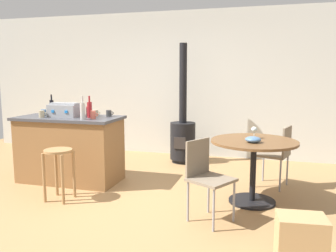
{
  "coord_description": "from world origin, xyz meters",
  "views": [
    {
      "loc": [
        1.69,
        -3.81,
        1.54
      ],
      "look_at": [
        0.46,
        0.51,
        0.87
      ],
      "focal_mm": 37.2,
      "sensor_mm": 36.0,
      "label": 1
    }
  ],
  "objects_px": {
    "wooden_stool": "(59,163)",
    "cup_4": "(109,113)",
    "wood_stove": "(183,134)",
    "serving_bowl": "(253,139)",
    "cup_1": "(93,115)",
    "wine_glass": "(254,130)",
    "kitchen_island": "(70,149)",
    "bottle_3": "(83,111)",
    "dining_table": "(254,155)",
    "cup_3": "(42,114)",
    "toolbox": "(65,110)",
    "bottle_1": "(90,109)",
    "bottle_0": "(89,111)",
    "folding_chair_far": "(277,152)",
    "folding_chair_near": "(206,174)",
    "cardboard_box": "(301,242)",
    "cup_2": "(96,113)",
    "bottle_2": "(52,107)",
    "cup_0": "(44,113)"
  },
  "relations": [
    {
      "from": "cup_1",
      "to": "wine_glass",
      "type": "bearing_deg",
      "value": 2.57
    },
    {
      "from": "wooden_stool",
      "to": "cup_4",
      "type": "relative_size",
      "value": 5.59
    },
    {
      "from": "wood_stove",
      "to": "serving_bowl",
      "type": "bearing_deg",
      "value": -55.1
    },
    {
      "from": "kitchen_island",
      "to": "bottle_3",
      "type": "height_order",
      "value": "bottle_3"
    },
    {
      "from": "bottle_0",
      "to": "cup_1",
      "type": "relative_size",
      "value": 1.68
    },
    {
      "from": "dining_table",
      "to": "cup_3",
      "type": "bearing_deg",
      "value": -179.72
    },
    {
      "from": "toolbox",
      "to": "bottle_1",
      "type": "bearing_deg",
      "value": -2.85
    },
    {
      "from": "folding_chair_far",
      "to": "kitchen_island",
      "type": "bearing_deg",
      "value": -169.92
    },
    {
      "from": "cup_2",
      "to": "cup_3",
      "type": "bearing_deg",
      "value": -153.83
    },
    {
      "from": "bottle_2",
      "to": "serving_bowl",
      "type": "bearing_deg",
      "value": -9.85
    },
    {
      "from": "toolbox",
      "to": "serving_bowl",
      "type": "relative_size",
      "value": 2.35
    },
    {
      "from": "dining_table",
      "to": "folding_chair_far",
      "type": "height_order",
      "value": "folding_chair_far"
    },
    {
      "from": "bottle_2",
      "to": "wine_glass",
      "type": "xyz_separation_m",
      "value": [
        2.98,
        -0.25,
        -0.18
      ]
    },
    {
      "from": "wine_glass",
      "to": "cardboard_box",
      "type": "distance_m",
      "value": 1.7
    },
    {
      "from": "folding_chair_far",
      "to": "wood_stove",
      "type": "height_order",
      "value": "wood_stove"
    },
    {
      "from": "folding_chair_near",
      "to": "cup_4",
      "type": "bearing_deg",
      "value": 147.75
    },
    {
      "from": "dining_table",
      "to": "serving_bowl",
      "type": "height_order",
      "value": "serving_bowl"
    },
    {
      "from": "bottle_1",
      "to": "cup_2",
      "type": "xyz_separation_m",
      "value": [
        0.0,
        0.16,
        -0.07
      ]
    },
    {
      "from": "bottle_2",
      "to": "cardboard_box",
      "type": "xyz_separation_m",
      "value": [
        3.42,
        -1.76,
        -0.84
      ]
    },
    {
      "from": "bottle_0",
      "to": "cup_4",
      "type": "xyz_separation_m",
      "value": [
        0.33,
        -0.02,
        -0.02
      ]
    },
    {
      "from": "folding_chair_near",
      "to": "cardboard_box",
      "type": "height_order",
      "value": "folding_chair_near"
    },
    {
      "from": "wood_stove",
      "to": "cup_2",
      "type": "bearing_deg",
      "value": -125.4
    },
    {
      "from": "cup_0",
      "to": "bottle_0",
      "type": "bearing_deg",
      "value": 15.99
    },
    {
      "from": "bottle_0",
      "to": "cup_3",
      "type": "bearing_deg",
      "value": -145.15
    },
    {
      "from": "toolbox",
      "to": "bottle_0",
      "type": "distance_m",
      "value": 0.34
    },
    {
      "from": "folding_chair_near",
      "to": "bottle_1",
      "type": "bearing_deg",
      "value": 155.63
    },
    {
      "from": "cup_3",
      "to": "bottle_1",
      "type": "bearing_deg",
      "value": 13.66
    },
    {
      "from": "bottle_1",
      "to": "cup_4",
      "type": "bearing_deg",
      "value": 43.31
    },
    {
      "from": "folding_chair_far",
      "to": "bottle_0",
      "type": "height_order",
      "value": "bottle_0"
    },
    {
      "from": "folding_chair_far",
      "to": "cup_4",
      "type": "xyz_separation_m",
      "value": [
        -2.32,
        -0.34,
        0.49
      ]
    },
    {
      "from": "bottle_0",
      "to": "cup_2",
      "type": "distance_m",
      "value": 0.14
    },
    {
      "from": "wine_glass",
      "to": "serving_bowl",
      "type": "height_order",
      "value": "wine_glass"
    },
    {
      "from": "folding_chair_far",
      "to": "bottle_2",
      "type": "relative_size",
      "value": 2.85
    },
    {
      "from": "wooden_stool",
      "to": "cup_3",
      "type": "relative_size",
      "value": 5.58
    },
    {
      "from": "bottle_0",
      "to": "bottle_3",
      "type": "bearing_deg",
      "value": -72.28
    },
    {
      "from": "wooden_stool",
      "to": "wood_stove",
      "type": "relative_size",
      "value": 0.31
    },
    {
      "from": "wine_glass",
      "to": "cup_1",
      "type": "bearing_deg",
      "value": -177.43
    },
    {
      "from": "folding_chair_far",
      "to": "cup_0",
      "type": "height_order",
      "value": "cup_0"
    },
    {
      "from": "cup_4",
      "to": "serving_bowl",
      "type": "bearing_deg",
      "value": -13.2
    },
    {
      "from": "cup_4",
      "to": "cup_1",
      "type": "bearing_deg",
      "value": -106.06
    },
    {
      "from": "folding_chair_far",
      "to": "cup_1",
      "type": "xyz_separation_m",
      "value": [
        -2.41,
        -0.65,
        0.5
      ]
    },
    {
      "from": "kitchen_island",
      "to": "bottle_0",
      "type": "xyz_separation_m",
      "value": [
        0.22,
        0.19,
        0.54
      ]
    },
    {
      "from": "toolbox",
      "to": "cup_4",
      "type": "xyz_separation_m",
      "value": [
        0.6,
        0.17,
        -0.05
      ]
    },
    {
      "from": "cup_4",
      "to": "serving_bowl",
      "type": "distance_m",
      "value": 2.09
    },
    {
      "from": "bottle_1",
      "to": "cardboard_box",
      "type": "relative_size",
      "value": 0.7
    },
    {
      "from": "wooden_stool",
      "to": "cup_4",
      "type": "distance_m",
      "value": 1.07
    },
    {
      "from": "cup_3",
      "to": "cup_4",
      "type": "distance_m",
      "value": 0.93
    },
    {
      "from": "cup_0",
      "to": "kitchen_island",
      "type": "bearing_deg",
      "value": -0.97
    },
    {
      "from": "serving_bowl",
      "to": "cardboard_box",
      "type": "height_order",
      "value": "serving_bowl"
    },
    {
      "from": "bottle_1",
      "to": "wine_glass",
      "type": "xyz_separation_m",
      "value": [
        2.22,
        -0.02,
        -0.19
      ]
    }
  ]
}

